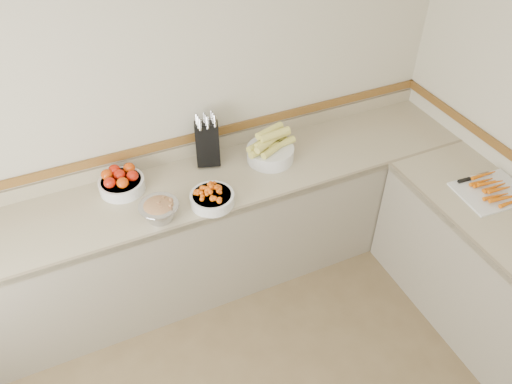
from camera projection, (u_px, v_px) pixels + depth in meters
name	position (u px, v px, depth m)	size (l,w,h in m)	color
back_wall	(164.00, 111.00, 3.18)	(4.00, 4.00, 0.00)	beige
counter_back	(192.00, 236.00, 3.51)	(4.00, 0.65, 1.08)	tan
knife_block	(207.00, 143.00, 3.34)	(0.21, 0.23, 0.38)	black
tomato_bowl	(121.00, 182.00, 3.17)	(0.29, 0.29, 0.14)	silver
cherry_tomato_bowl	(212.00, 197.00, 3.08)	(0.28, 0.28, 0.15)	silver
corn_bowl	(270.00, 149.00, 3.40)	(0.36, 0.33, 0.24)	silver
rhubarb_bowl	(159.00, 210.00, 2.96)	(0.24, 0.24, 0.14)	#B2B2BA
cutting_board	(492.00, 191.00, 3.17)	(0.46, 0.37, 0.06)	silver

